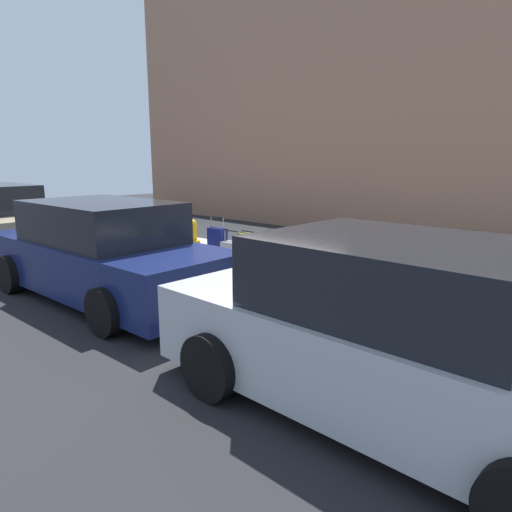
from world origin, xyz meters
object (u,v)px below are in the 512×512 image
(suitcase_olive_0, at_px, (430,292))
(suitcase_navy_2, at_px, (365,277))
(suitcase_black_3, at_px, (336,276))
(suitcase_maroon_6, at_px, (268,262))
(suitcase_red_4, at_px, (315,264))
(suitcase_silver_8, at_px, (231,255))
(bollard_post, at_px, (167,239))
(parked_car_navy_1, at_px, (104,253))
(suitcase_silver_1, at_px, (397,289))
(parked_car_silver_0, at_px, (395,333))
(suitcase_olive_7, at_px, (249,253))
(suitcase_navy_9, at_px, (218,246))
(fire_hydrant, at_px, (192,238))
(suitcase_teal_5, at_px, (289,260))

(suitcase_olive_0, bearing_deg, suitcase_navy_2, 2.12)
(suitcase_black_3, relative_size, suitcase_maroon_6, 0.99)
(suitcase_red_4, relative_size, suitcase_silver_8, 1.08)
(suitcase_olive_0, xyz_separation_m, bollard_post, (5.77, 0.13, 0.04))
(suitcase_olive_0, bearing_deg, parked_car_navy_1, 29.23)
(suitcase_silver_1, bearing_deg, suitcase_black_3, 1.57)
(suitcase_navy_2, xyz_separation_m, parked_car_silver_0, (-1.65, 2.37, 0.24))
(suitcase_black_3, height_order, suitcase_olive_7, suitcase_olive_7)
(suitcase_navy_9, relative_size, bollard_post, 1.36)
(suitcase_navy_9, distance_m, fire_hydrant, 0.71)
(suitcase_navy_9, height_order, fire_hydrant, suitcase_navy_9)
(suitcase_navy_2, bearing_deg, suitcase_black_3, 1.39)
(suitcase_red_4, relative_size, suitcase_olive_7, 1.03)
(suitcase_navy_9, relative_size, parked_car_silver_0, 0.22)
(suitcase_silver_1, relative_size, bollard_post, 0.84)
(suitcase_navy_9, bearing_deg, suitcase_silver_8, 173.23)
(suitcase_navy_2, xyz_separation_m, fire_hydrant, (4.11, -0.06, 0.09))
(suitcase_black_3, bearing_deg, suitcase_maroon_6, -3.04)
(suitcase_olive_0, relative_size, suitcase_teal_5, 0.85)
(bollard_post, bearing_deg, suitcase_silver_8, -174.99)
(suitcase_teal_5, relative_size, suitcase_navy_9, 0.82)
(fire_hydrant, xyz_separation_m, parked_car_navy_1, (-0.78, 2.43, 0.16))
(suitcase_silver_8, xyz_separation_m, suitcase_navy_9, (0.45, -0.05, 0.11))
(suitcase_red_4, bearing_deg, suitcase_navy_9, -0.61)
(suitcase_navy_2, xyz_separation_m, suitcase_silver_8, (2.95, -0.07, -0.10))
(suitcase_red_4, bearing_deg, suitcase_silver_1, 176.73)
(bollard_post, relative_size, parked_car_silver_0, 0.16)
(suitcase_teal_5, height_order, suitcase_navy_9, suitcase_navy_9)
(suitcase_silver_1, distance_m, parked_car_silver_0, 2.67)
(suitcase_red_4, bearing_deg, suitcase_silver_8, 0.83)
(suitcase_silver_8, relative_size, fire_hydrant, 0.88)
(suitcase_teal_5, bearing_deg, parked_car_silver_0, 142.47)
(suitcase_olive_0, xyz_separation_m, suitcase_silver_1, (0.47, 0.02, -0.04))
(suitcase_silver_8, xyz_separation_m, parked_car_navy_1, (0.38, 2.44, 0.34))
(parked_car_silver_0, bearing_deg, suitcase_silver_1, -64.08)
(suitcase_maroon_6, relative_size, suitcase_silver_8, 1.02)
(suitcase_red_4, bearing_deg, parked_car_silver_0, 137.03)
(suitcase_maroon_6, bearing_deg, parked_car_silver_0, 146.34)
(suitcase_teal_5, xyz_separation_m, bollard_post, (3.29, 0.15, -0.01))
(suitcase_navy_2, height_order, fire_hydrant, fire_hydrant)
(suitcase_black_3, distance_m, bollard_post, 4.29)
(suitcase_teal_5, distance_m, suitcase_olive_7, 0.98)
(suitcase_red_4, distance_m, suitcase_olive_7, 1.49)
(suitcase_silver_1, height_order, parked_car_silver_0, parked_car_silver_0)
(suitcase_navy_2, distance_m, suitcase_red_4, 1.00)
(suitcase_navy_2, xyz_separation_m, suitcase_teal_5, (1.50, -0.06, 0.01))
(suitcase_navy_2, distance_m, suitcase_teal_5, 1.51)
(suitcase_olive_7, bearing_deg, suitcase_maroon_6, 177.15)
(suitcase_olive_0, distance_m, suitcase_maroon_6, 2.97)
(suitcase_navy_2, xyz_separation_m, suitcase_red_4, (1.00, -0.10, 0.02))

